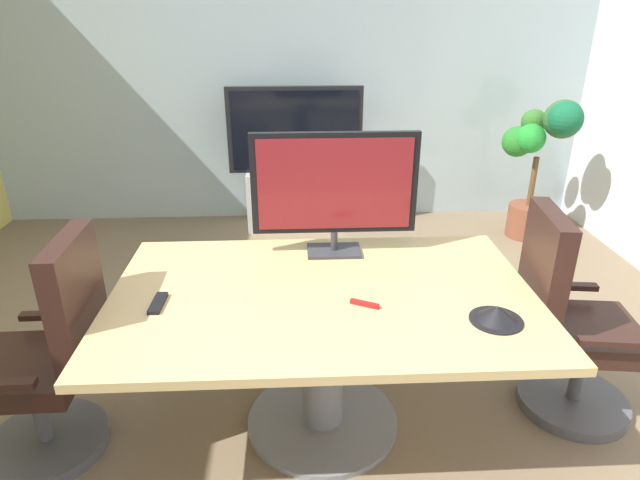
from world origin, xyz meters
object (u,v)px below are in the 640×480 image
at_px(potted_plant, 541,153).
at_px(conference_phone, 497,315).
at_px(conference_table, 323,327).
at_px(wall_display_unit, 296,182).
at_px(office_chair_left, 51,369).
at_px(tv_monitor, 335,187).
at_px(remote_control, 158,303).
at_px(office_chair_right, 568,332).

xyz_separation_m(potted_plant, conference_phone, (-1.30, -2.58, 0.01)).
xyz_separation_m(conference_table, conference_phone, (0.70, -0.28, 0.22)).
bearing_deg(conference_table, conference_phone, -21.54).
xyz_separation_m(conference_table, wall_display_unit, (-0.10, 2.65, -0.13)).
distance_m(office_chair_left, conference_phone, 1.97).
xyz_separation_m(tv_monitor, remote_control, (-0.81, -0.51, -0.35)).
bearing_deg(tv_monitor, conference_phone, -48.96).
bearing_deg(tv_monitor, office_chair_left, -157.78).
height_order(conference_table, office_chair_right, office_chair_right).
relative_size(office_chair_right, conference_phone, 4.95).
bearing_deg(office_chair_right, office_chair_left, 101.27).
xyz_separation_m(office_chair_left, wall_display_unit, (1.13, 2.75, -0.01)).
bearing_deg(wall_display_unit, tv_monitor, -85.20).
bearing_deg(remote_control, conference_phone, -6.03).
height_order(office_chair_left, potted_plant, potted_plant).
relative_size(conference_table, office_chair_right, 1.77).
xyz_separation_m(conference_table, office_chair_left, (-1.23, -0.10, -0.11)).
relative_size(conference_table, conference_phone, 8.76).
distance_m(office_chair_right, conference_phone, 0.72).
bearing_deg(office_chair_left, tv_monitor, 111.12).
relative_size(office_chair_left, wall_display_unit, 0.83).
height_order(conference_table, remote_control, remote_control).
xyz_separation_m(office_chair_right, wall_display_unit, (-1.34, 2.58, -0.01)).
relative_size(conference_table, tv_monitor, 2.29).
relative_size(office_chair_right, potted_plant, 0.87).
bearing_deg(remote_control, office_chair_right, 6.25).
bearing_deg(wall_display_unit, potted_plant, -9.52).
distance_m(office_chair_left, tv_monitor, 1.57).
relative_size(wall_display_unit, conference_phone, 5.95).
distance_m(conference_table, wall_display_unit, 2.66).
distance_m(conference_phone, remote_control, 1.44).
height_order(conference_table, office_chair_left, office_chair_left).
relative_size(tv_monitor, potted_plant, 0.67).
xyz_separation_m(conference_table, tv_monitor, (0.08, 0.44, 0.55)).
distance_m(office_chair_right, tv_monitor, 1.38).
distance_m(office_chair_left, remote_control, 0.60).
bearing_deg(potted_plant, tv_monitor, -135.91).
distance_m(wall_display_unit, remote_control, 2.82).
bearing_deg(conference_phone, office_chair_right, 33.22).
height_order(conference_phone, remote_control, conference_phone).
bearing_deg(conference_phone, potted_plant, 63.20).
relative_size(office_chair_right, tv_monitor, 1.30).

